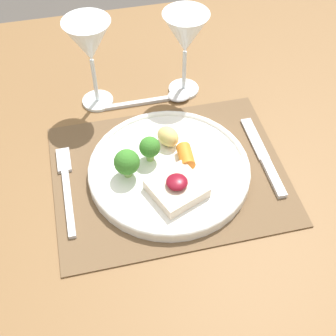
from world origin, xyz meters
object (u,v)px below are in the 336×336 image
(dinner_plate, at_px, (167,170))
(spoon, at_px, (168,97))
(fork, at_px, (66,183))
(wine_glass_near, at_px, (185,36))
(wine_glass_far, at_px, (89,44))
(knife, at_px, (265,161))

(dinner_plate, xyz_separation_m, spoon, (0.05, 0.20, -0.01))
(fork, bearing_deg, wine_glass_near, 35.58)
(fork, bearing_deg, spoon, 36.86)
(dinner_plate, xyz_separation_m, wine_glass_far, (-0.09, 0.22, 0.12))
(dinner_plate, height_order, wine_glass_far, wine_glass_far)
(wine_glass_far, bearing_deg, spoon, -10.08)
(knife, height_order, wine_glass_far, wine_glass_far)
(spoon, bearing_deg, fork, -144.76)
(dinner_plate, relative_size, fork, 1.47)
(spoon, xyz_separation_m, wine_glass_near, (0.04, 0.02, 0.13))
(fork, distance_m, wine_glass_near, 0.35)
(wine_glass_far, bearing_deg, wine_glass_near, -1.16)
(fork, bearing_deg, wine_glass_far, 66.36)
(knife, bearing_deg, wine_glass_near, 112.36)
(dinner_plate, distance_m, fork, 0.17)
(wine_glass_near, bearing_deg, fork, -142.42)
(fork, height_order, knife, knife)
(spoon, bearing_deg, knife, -61.02)
(dinner_plate, bearing_deg, spoon, 76.56)
(fork, relative_size, spoon, 1.09)
(wine_glass_far, bearing_deg, dinner_plate, -67.29)
(knife, height_order, wine_glass_near, wine_glass_near)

